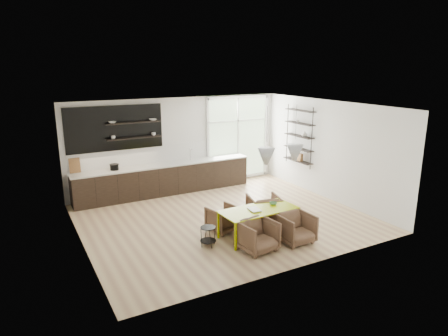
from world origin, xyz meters
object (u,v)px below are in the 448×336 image
(armchair_back_left, at_px, (223,219))
(wire_stool, at_px, (208,234))
(armchair_back_right, at_px, (264,209))
(armchair_front_left, at_px, (257,236))
(dining_table, at_px, (259,211))
(armchair_front_right, at_px, (296,228))

(armchair_back_left, bearing_deg, wire_stool, 28.30)
(armchair_back_right, bearing_deg, armchair_front_left, 66.58)
(armchair_back_left, bearing_deg, dining_table, 118.62)
(armchair_back_left, bearing_deg, armchair_front_left, 84.16)
(armchair_back_right, relative_size, armchair_front_right, 1.05)
(armchair_back_left, xyz_separation_m, armchair_back_right, (1.15, -0.02, 0.05))
(dining_table, relative_size, armchair_back_left, 2.74)
(armchair_back_left, distance_m, wire_stool, 0.91)
(armchair_front_left, relative_size, wire_stool, 1.67)
(armchair_back_left, distance_m, armchair_back_right, 1.15)
(dining_table, xyz_separation_m, armchair_back_right, (0.58, 0.64, -0.26))
(armchair_back_left, distance_m, armchair_front_right, 1.75)
(dining_table, bearing_deg, armchair_back_left, 128.17)
(dining_table, bearing_deg, armchair_front_left, -127.28)
(wire_stool, bearing_deg, armchair_front_right, -22.67)
(armchair_front_left, bearing_deg, armchair_back_left, 88.88)
(armchair_front_left, height_order, armchair_front_right, armchair_front_left)
(dining_table, bearing_deg, armchair_front_right, -53.34)
(armchair_front_left, relative_size, armchair_front_right, 1.01)
(dining_table, relative_size, wire_stool, 4.12)
(dining_table, relative_size, armchair_front_right, 2.51)
(armchair_back_right, distance_m, armchair_front_left, 1.62)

